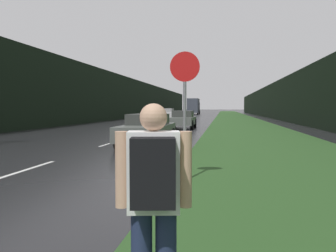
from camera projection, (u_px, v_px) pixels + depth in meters
name	position (u px, v px, depth m)	size (l,w,h in m)	color
grass_verge	(240.00, 122.00, 39.57)	(6.00, 240.00, 0.02)	#26471E
lane_stripe_b	(25.00, 170.00, 8.97)	(0.12, 3.00, 0.01)	silver
lane_stripe_c	(111.00, 143.00, 15.88)	(0.12, 3.00, 0.01)	silver
lane_stripe_d	(145.00, 132.00, 22.79)	(0.12, 3.00, 0.01)	silver
lane_stripe_e	(163.00, 126.00, 29.69)	(0.12, 3.00, 0.01)	silver
treeline_far_side	(121.00, 98.00, 51.83)	(2.00, 140.00, 6.04)	black
treeline_near_side	(281.00, 101.00, 48.39)	(2.00, 140.00, 5.05)	black
stop_sign	(185.00, 104.00, 7.51)	(0.63, 0.07, 2.76)	slate
hitchhiker_with_backpack	(154.00, 198.00, 2.57)	(0.55, 0.45, 1.62)	#1E2847
car_passing_near	(147.00, 130.00, 14.53)	(1.83, 4.49, 1.32)	#4C514C
car_passing_far	(183.00, 119.00, 27.21)	(1.86, 4.65, 1.34)	#4C514C
car_oncoming	(167.00, 114.00, 43.84)	(1.87, 4.49, 1.49)	#BCBCBC
delivery_truck	(194.00, 106.00, 83.42)	(2.59, 8.83, 3.66)	black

